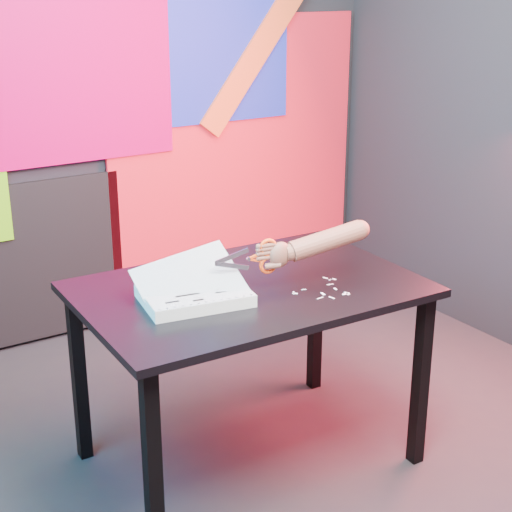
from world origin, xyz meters
TOP-DOWN VIEW (x-y plane):
  - room at (0.00, 0.00)m, footprint 3.01×3.01m
  - backdrop at (0.06, 1.46)m, footprint 2.88×0.05m
  - work_table at (-0.22, -0.04)m, footprint 1.28×0.87m
  - printout_stack at (-0.46, -0.06)m, footprint 0.41×0.33m
  - scissors at (-0.21, -0.12)m, footprint 0.24×0.05m
  - hand_forearm at (0.01, -0.16)m, footprint 0.44×0.13m
  - paper_clippings at (-0.01, -0.24)m, footprint 0.22×0.19m

SIDE VIEW (x-z plane):
  - work_table at x=-0.22m, z-range 0.29..1.04m
  - paper_clippings at x=-0.01m, z-range 0.75..0.75m
  - printout_stack at x=-0.46m, z-range 0.68..0.87m
  - scissors at x=-0.21m, z-range 0.82..0.95m
  - hand_forearm at x=0.01m, z-range 0.84..0.98m
  - backdrop at x=0.06m, z-range -0.08..2.00m
  - room at x=0.00m, z-range 0.00..2.71m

